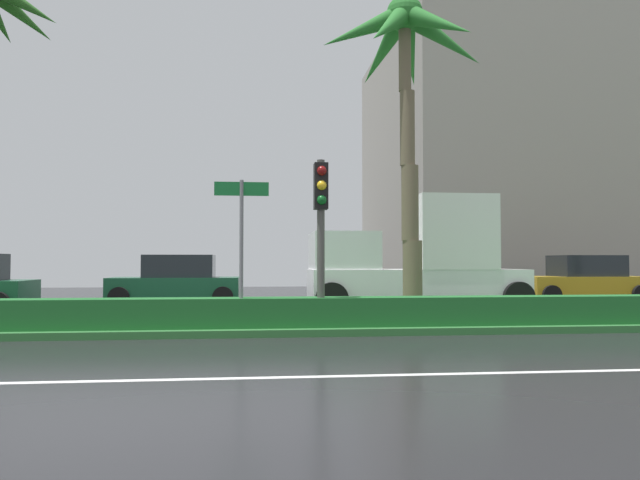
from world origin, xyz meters
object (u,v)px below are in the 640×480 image
at_px(palm_tree_centre_left, 405,64).
at_px(box_truck_lead, 418,260).
at_px(traffic_signal_median_right, 321,211).
at_px(street_name_sign, 241,233).
at_px(car_in_traffic_second, 177,281).
at_px(car_in_traffic_third, 584,280).

bearing_deg(palm_tree_centre_left, box_truck_lead, 69.92).
bearing_deg(box_truck_lead, traffic_signal_median_right, 56.75).
distance_m(traffic_signal_median_right, street_name_sign, 1.69).
bearing_deg(box_truck_lead, street_name_sign, 46.53).
distance_m(palm_tree_centre_left, car_in_traffic_second, 10.55).
relative_size(box_truck_lead, car_in_traffic_third, 1.49).
height_order(street_name_sign, box_truck_lead, box_truck_lead).
bearing_deg(car_in_traffic_second, box_truck_lead, 158.11).
bearing_deg(traffic_signal_median_right, box_truck_lead, 56.75).
height_order(street_name_sign, car_in_traffic_third, street_name_sign).
bearing_deg(car_in_traffic_third, street_name_sign, 34.58).
distance_m(street_name_sign, car_in_traffic_third, 14.82).
xyz_separation_m(car_in_traffic_second, box_truck_lead, (7.55, -3.03, 0.72)).
xyz_separation_m(traffic_signal_median_right, street_name_sign, (-1.63, -0.05, -0.45)).
xyz_separation_m(palm_tree_centre_left, car_in_traffic_second, (-6.35, 6.29, -5.59)).
bearing_deg(car_in_traffic_second, car_in_traffic_third, 179.59).
xyz_separation_m(palm_tree_centre_left, street_name_sign, (-3.97, -2.19, -4.34)).
bearing_deg(street_name_sign, traffic_signal_median_right, 1.88).
bearing_deg(car_in_traffic_third, car_in_traffic_second, -0.41).
relative_size(palm_tree_centre_left, street_name_sign, 2.66).
relative_size(palm_tree_centre_left, car_in_traffic_third, 1.86).
bearing_deg(street_name_sign, box_truck_lead, 46.53).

